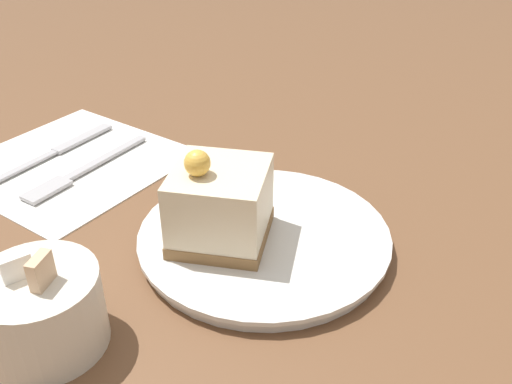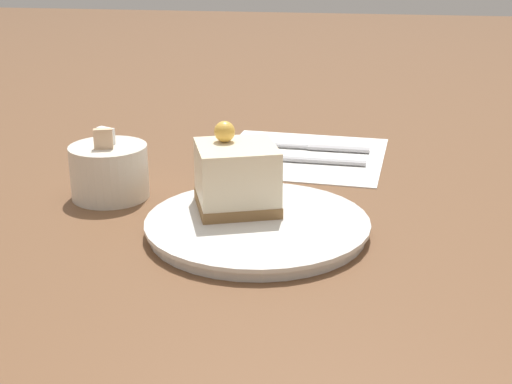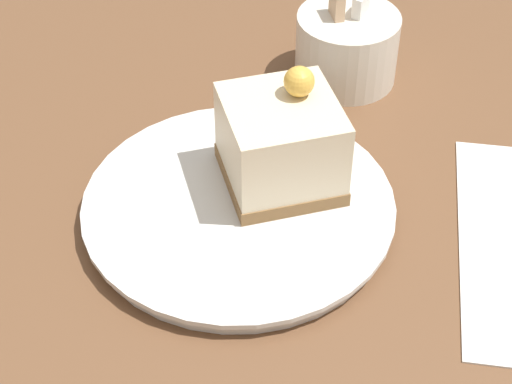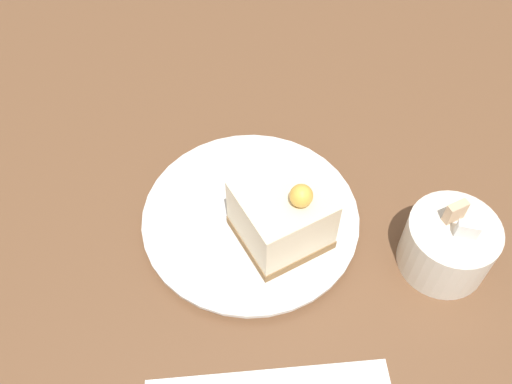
# 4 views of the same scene
# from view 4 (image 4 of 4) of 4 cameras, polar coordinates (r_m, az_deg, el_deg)

# --- Properties ---
(ground_plane) EXTENTS (4.00, 4.00, 0.00)m
(ground_plane) POSITION_cam_4_polar(r_m,az_deg,el_deg) (0.58, -1.88, -5.64)
(ground_plane) COLOR brown
(plate) EXTENTS (0.22, 0.22, 0.01)m
(plate) POSITION_cam_4_polar(r_m,az_deg,el_deg) (0.59, -0.54, -2.68)
(plate) COLOR silver
(plate) RESTS_ON ground_plane
(cake_slice) EXTENTS (0.10, 0.10, 0.09)m
(cake_slice) POSITION_cam_4_polar(r_m,az_deg,el_deg) (0.54, 2.63, -2.47)
(cake_slice) COLOR olive
(cake_slice) RESTS_ON plate
(sugar_bowl) EXTENTS (0.09, 0.09, 0.08)m
(sugar_bowl) POSITION_cam_4_polar(r_m,az_deg,el_deg) (0.57, 18.64, -5.03)
(sugar_bowl) COLOR silver
(sugar_bowl) RESTS_ON ground_plane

